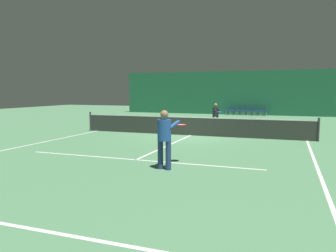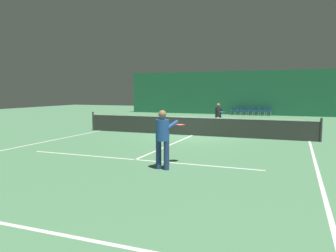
{
  "view_description": "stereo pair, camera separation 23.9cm",
  "coord_description": "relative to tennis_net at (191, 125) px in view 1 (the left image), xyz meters",
  "views": [
    {
      "loc": [
        4.62,
        -15.96,
        2.24
      ],
      "look_at": [
        0.54,
        -4.81,
        0.98
      ],
      "focal_mm": 35.0,
      "sensor_mm": 36.0,
      "label": 1
    },
    {
      "loc": [
        4.84,
        -15.87,
        2.24
      ],
      "look_at": [
        0.54,
        -4.81,
        0.98
      ],
      "focal_mm": 35.0,
      "sensor_mm": 36.0,
      "label": 2
    }
  ],
  "objects": [
    {
      "name": "ground_plane",
      "position": [
        0.0,
        0.0,
        -0.51
      ],
      "size": [
        60.0,
        60.0,
        0.0
      ],
      "primitive_type": "plane",
      "color": "#4C7F56"
    },
    {
      "name": "backdrop_curtain",
      "position": [
        0.0,
        15.93,
        1.58
      ],
      "size": [
        23.0,
        0.12,
        4.18
      ],
      "color": "#1E5B3D",
      "rests_on": "ground"
    },
    {
      "name": "court_line_baseline_far",
      "position": [
        0.0,
        11.9,
        -0.51
      ],
      "size": [
        11.0,
        0.1,
        0.0
      ],
      "color": "silver",
      "rests_on": "ground"
    },
    {
      "name": "court_line_service_far",
      "position": [
        0.0,
        6.4,
        -0.51
      ],
      "size": [
        8.25,
        0.1,
        0.0
      ],
      "color": "silver",
      "rests_on": "ground"
    },
    {
      "name": "court_line_service_near",
      "position": [
        0.0,
        -6.4,
        -0.51
      ],
      "size": [
        8.25,
        0.1,
        0.0
      ],
      "color": "silver",
      "rests_on": "ground"
    },
    {
      "name": "court_line_sideline_left",
      "position": [
        -5.5,
        0.0,
        -0.51
      ],
      "size": [
        0.1,
        23.8,
        0.0
      ],
      "color": "silver",
      "rests_on": "ground"
    },
    {
      "name": "court_line_sideline_right",
      "position": [
        5.5,
        0.0,
        -0.51
      ],
      "size": [
        0.1,
        23.8,
        0.0
      ],
      "color": "silver",
      "rests_on": "ground"
    },
    {
      "name": "court_line_centre",
      "position": [
        0.0,
        0.0,
        -0.51
      ],
      "size": [
        0.1,
        12.8,
        0.0
      ],
      "color": "silver",
      "rests_on": "ground"
    },
    {
      "name": "tennis_net",
      "position": [
        0.0,
        0.0,
        0.0
      ],
      "size": [
        12.0,
        0.1,
        1.07
      ],
      "color": "#2D332D",
      "rests_on": "ground"
    },
    {
      "name": "player_near",
      "position": [
        1.35,
        -7.26,
        0.48
      ],
      "size": [
        0.61,
        1.41,
        1.71
      ],
      "rotation": [
        0.0,
        0.0,
        1.38
      ],
      "color": "navy",
      "rests_on": "ground"
    },
    {
      "name": "player_far",
      "position": [
        0.63,
        3.14,
        0.39
      ],
      "size": [
        0.86,
        1.31,
        1.54
      ],
      "rotation": [
        0.0,
        0.0,
        -1.13
      ],
      "color": "navy",
      "rests_on": "ground"
    },
    {
      "name": "courtside_chair_0",
      "position": [
        -0.64,
        15.38,
        -0.03
      ],
      "size": [
        0.44,
        0.44,
        0.84
      ],
      "rotation": [
        0.0,
        0.0,
        -1.57
      ],
      "color": "#99999E",
      "rests_on": "ground"
    },
    {
      "name": "courtside_chair_1",
      "position": [
        -0.09,
        15.38,
        -0.03
      ],
      "size": [
        0.44,
        0.44,
        0.84
      ],
      "rotation": [
        0.0,
        0.0,
        -1.57
      ],
      "color": "#99999E",
      "rests_on": "ground"
    },
    {
      "name": "courtside_chair_2",
      "position": [
        0.47,
        15.38,
        -0.03
      ],
      "size": [
        0.44,
        0.44,
        0.84
      ],
      "rotation": [
        0.0,
        0.0,
        -1.57
      ],
      "color": "#99999E",
      "rests_on": "ground"
    },
    {
      "name": "courtside_chair_3",
      "position": [
        1.02,
        15.38,
        -0.03
      ],
      "size": [
        0.44,
        0.44,
        0.84
      ],
      "rotation": [
        0.0,
        0.0,
        -1.57
      ],
      "color": "#99999E",
      "rests_on": "ground"
    },
    {
      "name": "courtside_chair_4",
      "position": [
        1.57,
        15.38,
        -0.03
      ],
      "size": [
        0.44,
        0.44,
        0.84
      ],
      "rotation": [
        0.0,
        0.0,
        -1.57
      ],
      "color": "#99999E",
      "rests_on": "ground"
    },
    {
      "name": "courtside_chair_5",
      "position": [
        2.13,
        15.38,
        -0.03
      ],
      "size": [
        0.44,
        0.44,
        0.84
      ],
      "rotation": [
        0.0,
        0.0,
        -1.57
      ],
      "color": "#99999E",
      "rests_on": "ground"
    },
    {
      "name": "courtside_chair_6",
      "position": [
        2.68,
        15.38,
        -0.03
      ],
      "size": [
        0.44,
        0.44,
        0.84
      ],
      "rotation": [
        0.0,
        0.0,
        -1.57
      ],
      "color": "#99999E",
      "rests_on": "ground"
    }
  ]
}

